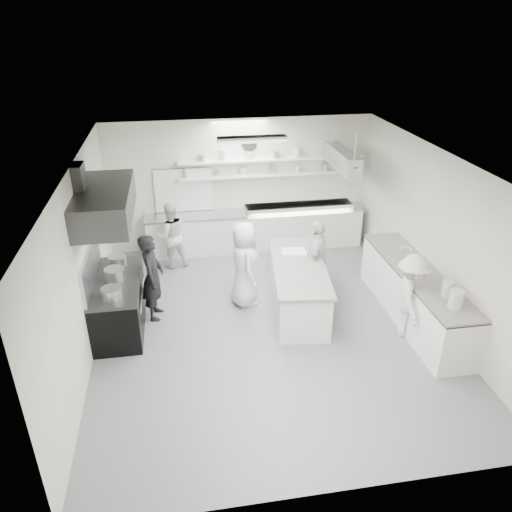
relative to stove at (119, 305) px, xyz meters
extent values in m
cube|color=gray|center=(2.60, -0.40, -0.46)|extent=(6.00, 7.00, 0.02)
cube|color=white|center=(2.60, -0.40, 2.56)|extent=(6.00, 7.00, 0.02)
cube|color=silver|center=(2.60, 3.10, 1.05)|extent=(6.00, 0.04, 3.00)
cube|color=silver|center=(2.60, -3.90, 1.05)|extent=(6.00, 0.04, 3.00)
cube|color=silver|center=(-0.40, -0.40, 1.05)|extent=(0.04, 7.00, 3.00)
cube|color=silver|center=(5.60, -0.40, 1.05)|extent=(0.04, 7.00, 3.00)
cube|color=black|center=(0.00, 0.00, 0.00)|extent=(0.80, 1.80, 0.90)
cube|color=#323233|center=(0.00, 0.00, 1.90)|extent=(0.85, 2.00, 0.50)
cube|color=white|center=(2.90, 2.80, 0.01)|extent=(5.00, 0.60, 0.92)
cube|color=white|center=(3.30, 2.97, 1.30)|extent=(4.20, 0.26, 0.04)
cube|color=white|center=(3.30, 2.97, 1.65)|extent=(4.20, 0.26, 0.04)
cube|color=black|center=(1.30, 3.08, 1.00)|extent=(1.30, 0.04, 1.00)
cylinder|color=silver|center=(2.80, 3.06, 2.00)|extent=(0.32, 0.05, 0.32)
cube|color=white|center=(5.25, -0.60, 0.02)|extent=(0.74, 3.30, 0.94)
cube|color=#ADB2B9|center=(4.60, 2.00, 1.85)|extent=(0.30, 1.60, 0.40)
cube|color=white|center=(2.60, -2.20, 2.49)|extent=(1.30, 0.25, 0.10)
cube|color=white|center=(2.60, 1.40, 2.49)|extent=(1.30, 0.25, 0.10)
cube|color=white|center=(3.26, 0.10, -0.02)|extent=(1.17, 2.45, 0.87)
cylinder|color=#ADB2B9|center=(0.00, 0.01, 0.59)|extent=(0.34, 0.34, 0.25)
imported|color=black|center=(0.61, 0.25, 0.37)|extent=(0.46, 0.64, 1.64)
imported|color=silver|center=(0.95, 2.22, 0.29)|extent=(0.81, 0.69, 1.48)
imported|color=silver|center=(2.29, 0.45, 0.39)|extent=(0.63, 0.88, 1.67)
imported|color=silver|center=(3.72, 0.52, 0.34)|extent=(0.79, 1.00, 1.58)
imported|color=silver|center=(4.92, -1.05, 0.32)|extent=(0.83, 1.11, 1.53)
imported|color=#ADB2B9|center=(3.22, 0.63, 0.45)|extent=(0.30, 0.30, 0.06)
imported|color=white|center=(3.19, -0.28, 0.45)|extent=(0.21, 0.21, 0.06)
imported|color=white|center=(5.40, 0.24, 0.52)|extent=(0.26, 0.26, 0.06)
camera|label=1|loc=(1.17, -7.62, 4.64)|focal=34.46mm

